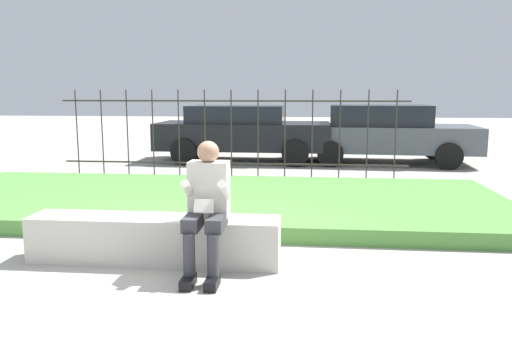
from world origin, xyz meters
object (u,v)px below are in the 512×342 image
(car_parked_center, at_px, (242,131))
(stone_bench, at_px, (155,242))
(car_parked_right, at_px, (384,132))
(person_seated_reader, at_px, (207,202))

(car_parked_center, bearing_deg, stone_bench, -88.89)
(car_parked_center, bearing_deg, car_parked_right, 1.32)
(car_parked_right, bearing_deg, stone_bench, -110.85)
(person_seated_reader, height_order, car_parked_right, car_parked_right)
(person_seated_reader, bearing_deg, car_parked_center, 94.90)
(stone_bench, relative_size, car_parked_center, 0.60)
(stone_bench, height_order, person_seated_reader, person_seated_reader)
(stone_bench, bearing_deg, car_parked_right, 65.89)
(person_seated_reader, distance_m, car_parked_right, 8.41)
(car_parked_right, bearing_deg, person_seated_reader, -106.34)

